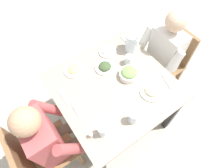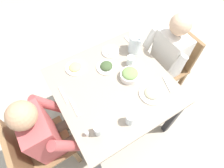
# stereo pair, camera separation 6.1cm
# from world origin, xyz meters

# --- Properties ---
(ground_plane) EXTENTS (8.00, 8.00, 0.00)m
(ground_plane) POSITION_xyz_m (0.00, 0.00, 0.00)
(ground_plane) COLOR #B7AD99
(dining_table) EXTENTS (0.99, 0.99, 0.76)m
(dining_table) POSITION_xyz_m (0.00, 0.00, 0.64)
(dining_table) COLOR gray
(dining_table) RESTS_ON ground_plane
(chair_near) EXTENTS (0.40, 0.40, 0.87)m
(chair_near) POSITION_xyz_m (0.05, -0.82, 0.49)
(chair_near) COLOR olive
(chair_near) RESTS_ON ground_plane
(chair_far) EXTENTS (0.40, 0.40, 0.87)m
(chair_far) POSITION_xyz_m (-0.06, 0.82, 0.49)
(chair_far) COLOR olive
(chair_far) RESTS_ON ground_plane
(diner_near) EXTENTS (0.48, 0.53, 1.16)m
(diner_near) POSITION_xyz_m (0.05, -0.61, 0.64)
(diner_near) COLOR silver
(diner_near) RESTS_ON ground_plane
(diner_far) EXTENTS (0.48, 0.53, 1.16)m
(diner_far) POSITION_xyz_m (-0.06, 0.61, 0.64)
(diner_far) COLOR #B24C4C
(diner_far) RESTS_ON ground_plane
(water_pitcher) EXTENTS (0.16, 0.12, 0.19)m
(water_pitcher) POSITION_xyz_m (0.23, -0.38, 0.85)
(water_pitcher) COLOR silver
(water_pitcher) RESTS_ON dining_table
(salad_bowl) EXTENTS (0.17, 0.17, 0.09)m
(salad_bowl) POSITION_xyz_m (-0.01, -0.16, 0.80)
(salad_bowl) COLOR white
(salad_bowl) RESTS_ON dining_table
(plate_fries) EXTENTS (0.19, 0.19, 0.04)m
(plate_fries) POSITION_xyz_m (0.34, 0.20, 0.77)
(plate_fries) COLOR white
(plate_fries) RESTS_ON dining_table
(plate_beans) EXTENTS (0.21, 0.21, 0.05)m
(plate_beans) POSITION_xyz_m (-0.25, -0.23, 0.77)
(plate_beans) COLOR white
(plate_beans) RESTS_ON dining_table
(plate_dolmas) EXTENTS (0.19, 0.19, 0.06)m
(plate_dolmas) POSITION_xyz_m (0.19, -0.04, 0.77)
(plate_dolmas) COLOR white
(plate_dolmas) RESTS_ON dining_table
(plate_yoghurt) EXTENTS (0.17, 0.17, 0.04)m
(plate_yoghurt) POSITION_xyz_m (0.34, -0.18, 0.77)
(plate_yoghurt) COLOR white
(plate_yoghurt) RESTS_ON dining_table
(water_glass_far_right) EXTENTS (0.07, 0.07, 0.11)m
(water_glass_far_right) POSITION_xyz_m (-0.36, 0.07, 0.81)
(water_glass_far_right) COLOR silver
(water_glass_far_right) RESTS_ON dining_table
(water_glass_by_pitcher) EXTENTS (0.07, 0.07, 0.09)m
(water_glass_by_pitcher) POSITION_xyz_m (0.12, -0.26, 0.80)
(water_glass_by_pitcher) COLOR silver
(water_glass_by_pitcher) RESTS_ON dining_table
(water_glass_center) EXTENTS (0.06, 0.06, 0.11)m
(water_glass_center) POSITION_xyz_m (-0.30, 0.32, 0.81)
(water_glass_center) COLOR silver
(water_glass_center) RESTS_ON dining_table
(salt_shaker) EXTENTS (0.03, 0.03, 0.05)m
(salt_shaker) POSITION_xyz_m (-0.27, 0.40, 0.78)
(salt_shaker) COLOR white
(salt_shaker) RESTS_ON dining_table
(fork_near) EXTENTS (0.17, 0.07, 0.01)m
(fork_near) POSITION_xyz_m (-0.25, -0.41, 0.76)
(fork_near) COLOR silver
(fork_near) RESTS_ON dining_table
(knife_near) EXTENTS (0.19, 0.02, 0.01)m
(knife_near) POSITION_xyz_m (0.13, 0.42, 0.76)
(knife_near) COLOR silver
(knife_near) RESTS_ON dining_table
(fork_far) EXTENTS (0.17, 0.03, 0.01)m
(fork_far) POSITION_xyz_m (0.36, -0.42, 0.76)
(fork_far) COLOR silver
(fork_far) RESTS_ON dining_table
(knife_far) EXTENTS (0.19, 0.02, 0.01)m
(knife_far) POSITION_xyz_m (-0.02, 0.39, 0.76)
(knife_far) COLOR silver
(knife_far) RESTS_ON dining_table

